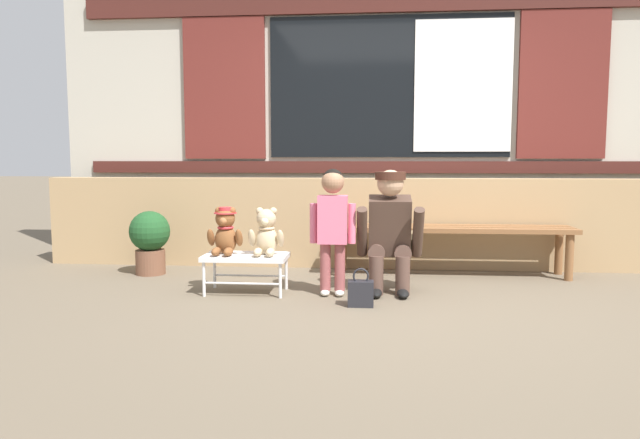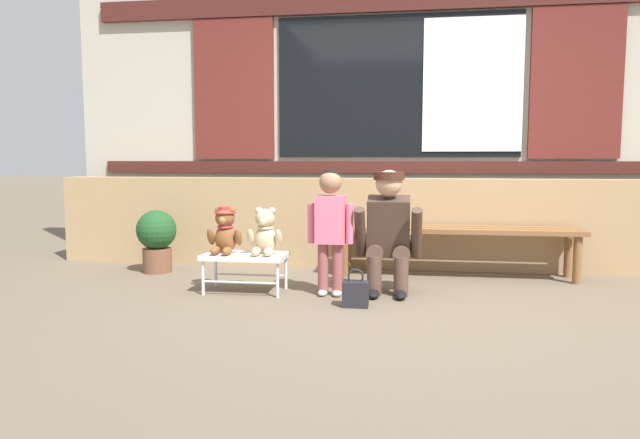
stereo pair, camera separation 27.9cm
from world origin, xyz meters
The scene contains 11 objects.
ground_plane centered at (0.00, 0.00, 0.00)m, with size 60.00×60.00×0.00m, color brown.
brick_low_wall centered at (0.00, 1.43, 0.42)m, with size 6.63×0.25×0.85m, color tan.
shop_facade centered at (0.00, 1.94, 1.82)m, with size 6.76×0.26×3.64m.
wooden_bench_long centered at (0.55, 1.06, 0.37)m, with size 2.10×0.40×0.44m.
small_display_bench centered at (-1.12, 0.22, 0.27)m, with size 0.64×0.36×0.30m.
teddy_bear_with_hat centered at (-1.28, 0.22, 0.47)m, with size 0.28×0.27×0.36m.
teddy_bear_plain centered at (-0.96, 0.22, 0.46)m, with size 0.28×0.26×0.36m.
child_standing centered at (-0.45, 0.20, 0.59)m, with size 0.35×0.18×0.96m.
adult_crouching centered at (-0.01, 0.33, 0.48)m, with size 0.50×0.49×0.95m.
handbag_on_ground centered at (-0.23, -0.11, 0.10)m, with size 0.18×0.11×0.27m.
potted_plant centered at (-2.14, 0.87, 0.32)m, with size 0.36×0.36×0.57m.
Camera 2 is at (0.13, -4.10, 1.03)m, focal length 32.68 mm.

